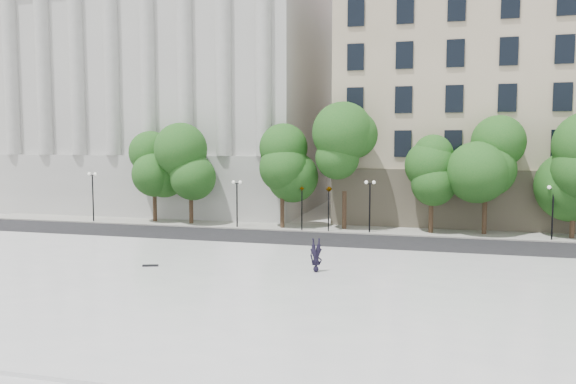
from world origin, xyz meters
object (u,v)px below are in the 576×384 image
Objects in this scene: person_lying at (316,267)px; skateboard at (150,265)px; traffic_light_east at (329,186)px; traffic_light_west at (302,187)px.

skateboard is (-9.09, -1.01, -0.20)m from person_lying.
traffic_light_west is at bearing 180.00° from traffic_light_east.
traffic_light_east is 5.00× the size of skateboard.
person_lying is at bearing -12.30° from skateboard.
traffic_light_west is 2.19m from traffic_light_east.
skateboard is (-6.89, -16.43, -3.28)m from traffic_light_east.
skateboard is at bearing -105.97° from traffic_light_west.
skateboard is at bearing 161.17° from person_lying.
traffic_light_west reaches higher than person_lying.
traffic_light_east is 15.87m from person_lying.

